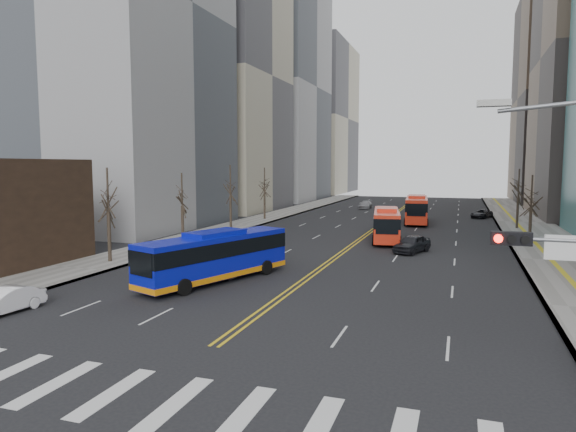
# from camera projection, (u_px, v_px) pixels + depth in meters

# --- Properties ---
(ground) EXTENTS (220.00, 220.00, 0.00)m
(ground) POSITION_uv_depth(u_px,v_px,m) (143.00, 398.00, 16.71)
(ground) COLOR black
(sidewalk_right) EXTENTS (7.00, 130.00, 0.15)m
(sidewalk_right) POSITION_uv_depth(u_px,v_px,m) (539.00, 237.00, 53.55)
(sidewalk_right) COLOR gray
(sidewalk_right) RESTS_ON ground
(sidewalk_left) EXTENTS (5.00, 130.00, 0.15)m
(sidewalk_left) POSITION_uv_depth(u_px,v_px,m) (241.00, 225.00, 64.38)
(sidewalk_left) COLOR gray
(sidewalk_left) RESTS_ON ground
(crosswalk) EXTENTS (26.70, 4.00, 0.01)m
(crosswalk) POSITION_uv_depth(u_px,v_px,m) (143.00, 398.00, 16.71)
(crosswalk) COLOR silver
(crosswalk) RESTS_ON ground
(centerline) EXTENTS (0.55, 100.00, 0.01)m
(centerline) POSITION_uv_depth(u_px,v_px,m) (384.00, 222.00, 68.56)
(centerline) COLOR gold
(centerline) RESTS_ON ground
(office_towers) EXTENTS (83.00, 134.00, 58.00)m
(office_towers) POSITION_uv_depth(u_px,v_px,m) (401.00, 58.00, 78.87)
(office_towers) COLOR #949496
(office_towers) RESTS_ON ground
(street_trees) EXTENTS (35.20, 47.20, 7.60)m
(street_trees) POSITION_uv_depth(u_px,v_px,m) (283.00, 192.00, 51.09)
(street_trees) COLOR #2C221B
(street_trees) RESTS_ON ground
(blue_bus) EXTENTS (6.16, 11.58, 3.34)m
(blue_bus) POSITION_uv_depth(u_px,v_px,m) (215.00, 255.00, 33.23)
(blue_bus) COLOR #0C15BC
(blue_bus) RESTS_ON ground
(red_bus_near) EXTENTS (3.94, 10.71, 3.34)m
(red_bus_near) POSITION_uv_depth(u_px,v_px,m) (386.00, 222.00, 51.19)
(red_bus_near) COLOR red
(red_bus_near) RESTS_ON ground
(red_bus_far) EXTENTS (3.51, 11.66, 3.64)m
(red_bus_far) POSITION_uv_depth(u_px,v_px,m) (417.00, 207.00, 66.89)
(red_bus_far) COLOR red
(red_bus_far) RESTS_ON ground
(car_white) EXTENTS (1.78, 4.09, 1.31)m
(car_white) POSITION_uv_depth(u_px,v_px,m) (5.00, 301.00, 26.23)
(car_white) COLOR white
(car_white) RESTS_ON ground
(car_dark_mid) EXTENTS (3.31, 4.87, 1.54)m
(car_dark_mid) POSITION_uv_depth(u_px,v_px,m) (412.00, 244.00, 44.38)
(car_dark_mid) COLOR black
(car_dark_mid) RESTS_ON ground
(car_silver) EXTENTS (1.87, 4.55, 1.32)m
(car_silver) POSITION_uv_depth(u_px,v_px,m) (365.00, 205.00, 88.91)
(car_silver) COLOR #939398
(car_silver) RESTS_ON ground
(car_dark_far) EXTENTS (3.45, 4.77, 1.21)m
(car_dark_far) POSITION_uv_depth(u_px,v_px,m) (482.00, 214.00, 73.27)
(car_dark_far) COLOR black
(car_dark_far) RESTS_ON ground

